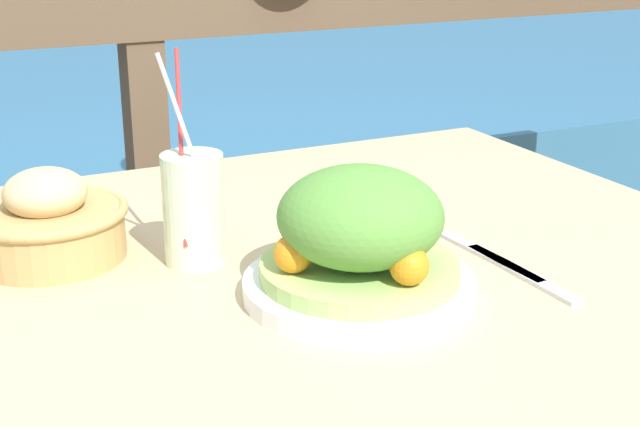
{
  "coord_description": "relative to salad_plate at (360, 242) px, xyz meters",
  "views": [
    {
      "loc": [
        -0.42,
        -0.83,
        1.11
      ],
      "look_at": [
        -0.0,
        0.03,
        0.78
      ],
      "focal_mm": 50.0,
      "sensor_mm": 36.0,
      "label": 1
    }
  ],
  "objects": [
    {
      "name": "salad_plate",
      "position": [
        0.0,
        0.0,
        0.0
      ],
      "size": [
        0.25,
        0.25,
        0.14
      ],
      "color": "white",
      "rests_on": "patio_table"
    },
    {
      "name": "knife",
      "position": [
        0.19,
        -0.03,
        -0.06
      ],
      "size": [
        0.02,
        0.18,
        0.0
      ],
      "color": "silver",
      "rests_on": "patio_table"
    },
    {
      "name": "patio_table",
      "position": [
        0.01,
        0.07,
        -0.15
      ],
      "size": [
        1.05,
        0.99,
        0.72
      ],
      "color": "tan",
      "rests_on": "ground_plane"
    },
    {
      "name": "railing_fence",
      "position": [
        0.01,
        0.85,
        -0.05
      ],
      "size": [
        2.8,
        0.08,
        0.97
      ],
      "color": "brown",
      "rests_on": "ground_plane"
    },
    {
      "name": "sea_backdrop",
      "position": [
        0.01,
        3.35,
        -0.56
      ],
      "size": [
        12.0,
        4.0,
        0.44
      ],
      "color": "teal",
      "rests_on": "ground_plane"
    },
    {
      "name": "drink_glass",
      "position": [
        -0.13,
        0.16,
        0.01
      ],
      "size": [
        0.07,
        0.07,
        0.24
      ],
      "color": "beige",
      "rests_on": "patio_table"
    },
    {
      "name": "bread_basket",
      "position": [
        -0.27,
        0.25,
        -0.02
      ],
      "size": [
        0.18,
        0.18,
        0.11
      ],
      "color": "tan",
      "rests_on": "patio_table"
    },
    {
      "name": "fork",
      "position": [
        0.19,
        0.02,
        -0.06
      ],
      "size": [
        0.03,
        0.18,
        0.0
      ],
      "color": "silver",
      "rests_on": "patio_table"
    }
  ]
}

